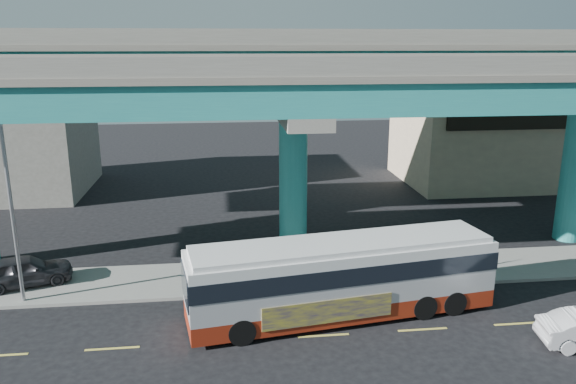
{
  "coord_description": "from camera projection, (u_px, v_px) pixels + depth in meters",
  "views": [
    {
      "loc": [
        -3.72,
        -19.61,
        11.06
      ],
      "look_at": [
        -0.88,
        4.0,
        4.68
      ],
      "focal_mm": 35.0,
      "sensor_mm": 36.0,
      "label": 1
    }
  ],
  "objects": [
    {
      "name": "parked_car",
      "position": [
        24.0,
        271.0,
        25.84
      ],
      "size": [
        4.16,
        5.17,
        1.42
      ],
      "primitive_type": "imported",
      "rotation": [
        0.0,
        0.0,
        1.89
      ],
      "color": "#2C2C31",
      "rests_on": "sidewalk"
    },
    {
      "name": "building_beige",
      "position": [
        492.0,
        138.0,
        45.3
      ],
      "size": [
        14.0,
        10.23,
        7.0
      ],
      "color": "#C4AF8C",
      "rests_on": "ground"
    },
    {
      "name": "transit_bus",
      "position": [
        342.0,
        275.0,
        23.0
      ],
      "size": [
        13.01,
        4.64,
        3.28
      ],
      "rotation": [
        0.0,
        0.0,
        0.15
      ],
      "color": "maroon",
      "rests_on": "ground"
    },
    {
      "name": "ground",
      "position": [
        322.0,
        332.0,
        22.1
      ],
      "size": [
        120.0,
        120.0,
        0.0
      ],
      "primitive_type": "plane",
      "color": "black",
      "rests_on": "ground"
    },
    {
      "name": "lane_markings",
      "position": [
        324.0,
        336.0,
        21.81
      ],
      "size": [
        58.0,
        0.12,
        0.01
      ],
      "color": "#D8C64C",
      "rests_on": "ground"
    },
    {
      "name": "building_concrete",
      "position": [
        1.0,
        133.0,
        41.64
      ],
      "size": [
        12.0,
        10.0,
        9.0
      ],
      "primitive_type": "cube",
      "color": "gray",
      "rests_on": "ground"
    },
    {
      "name": "sidewalk",
      "position": [
        302.0,
        274.0,
        27.36
      ],
      "size": [
        70.0,
        4.0,
        0.15
      ],
      "primitive_type": "cube",
      "color": "gray",
      "rests_on": "ground"
    },
    {
      "name": "stop_sign",
      "position": [
        426.0,
        244.0,
        26.27
      ],
      "size": [
        0.71,
        0.25,
        2.45
      ],
      "rotation": [
        0.0,
        0.0,
        -0.08
      ],
      "color": "gray",
      "rests_on": "sidewalk"
    },
    {
      "name": "street_lamp",
      "position": [
        3.0,
        187.0,
        22.54
      ],
      "size": [
        0.5,
        2.63,
        8.15
      ],
      "color": "gray",
      "rests_on": "sidewalk"
    },
    {
      "name": "viaduct",
      "position": [
        293.0,
        81.0,
        28.46
      ],
      "size": [
        52.0,
        12.4,
        11.7
      ],
      "color": "#21797D",
      "rests_on": "ground"
    }
  ]
}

